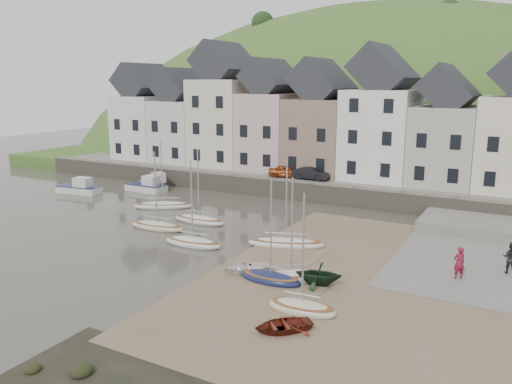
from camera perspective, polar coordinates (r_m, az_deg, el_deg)
The scene contains 26 objects.
ground at distance 34.99m, azimuth -4.79°, elevation -6.64°, with size 160.00×160.00×0.00m, color #433D34.
quay_land at distance 63.16m, azimuth 11.50°, elevation 2.37°, with size 90.00×30.00×1.50m, color #3A5E25.
quay_street at distance 52.32m, azimuth 7.71°, elevation 1.39°, with size 70.00×7.00×0.10m, color slate.
seawall at distance 49.27m, azimuth 6.20°, elevation -0.02°, with size 70.00×1.20×1.80m, color slate.
beach at distance 30.62m, azimuth 12.87°, elevation -9.67°, with size 18.00×26.00×0.06m, color brown.
slipway at distance 37.36m, azimuth 22.30°, elevation -6.21°, with size 8.00×18.00×0.12m, color slate.
hillside at distance 95.18m, azimuth 13.28°, elevation -6.03°, with size 134.40×84.00×84.00m.
townhouse_terrace at distance 54.27m, azimuth 10.99°, elevation 7.82°, with size 61.05×8.00×13.93m.
sailboat_0 at distance 47.23m, azimuth -10.32°, elevation -1.48°, with size 5.33×4.02×6.32m.
sailboat_1 at distance 41.96m, azimuth -6.37°, elevation -3.08°, with size 4.71×1.54×6.32m.
sailboat_2 at distance 40.65m, azimuth -10.98°, elevation -3.74°, with size 4.77×1.90×6.32m.
sailboat_3 at distance 36.23m, azimuth -7.07°, elevation -5.58°, with size 4.48×1.82×6.32m.
sailboat_4 at distance 35.87m, azimuth 3.37°, elevation -5.70°, with size 5.56×3.27×6.32m.
sailboat_5 at distance 29.70m, azimuth 1.65°, elevation -9.55°, with size 3.74×1.54×6.32m.
sailboat_6 at distance 29.97m, azimuth 3.94°, elevation -9.38°, with size 4.07×3.64×6.32m.
sailboat_7 at distance 26.19m, azimuth 5.16°, elevation -12.69°, with size 3.64×1.74×6.32m.
motorboat_0 at distance 54.68m, azimuth -12.04°, elevation 0.66°, with size 4.54×1.85×1.70m.
motorboat_1 at distance 55.64m, azimuth -19.07°, elevation 0.46°, with size 4.86×2.36×1.70m.
motorboat_2 at distance 56.09m, azimuth -11.36°, elevation 0.98°, with size 4.77×4.00×1.70m.
rowboat_white at distance 30.94m, azimuth -1.05°, elevation -8.46°, with size 2.03×2.85×0.59m, color white.
rowboat_green at distance 29.25m, azimuth 7.00°, elevation -9.01°, with size 2.21×2.56×1.35m, color #15301C.
rowboat_red at distance 24.24m, azimuth 3.02°, elevation -14.62°, with size 1.95×2.74×0.57m, color maroon.
person_red at distance 31.88m, azimuth 21.74°, elevation -7.36°, with size 0.70×0.46×1.91m, color maroon.
person_dark at distance 33.94m, azimuth 26.57°, elevation -6.61°, with size 0.94×0.73×1.93m, color black.
car_left at distance 52.83m, azimuth 3.36°, elevation 2.31°, with size 1.44×3.58×1.22m, color #9A3D16.
car_right at distance 51.72m, azimuth 6.11°, elevation 2.07°, with size 1.34×3.83×1.26m, color black.
Camera 1 is at (18.50, -27.47, 11.28)m, focal length 35.82 mm.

